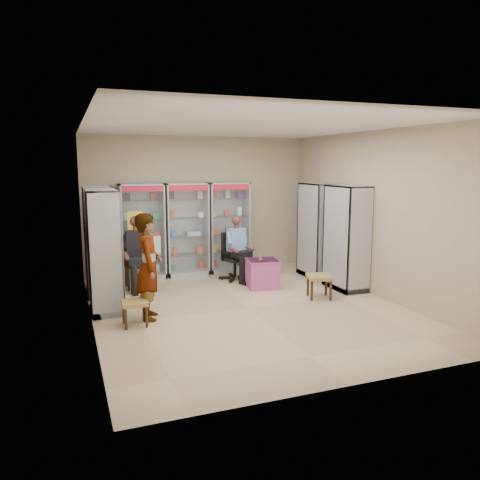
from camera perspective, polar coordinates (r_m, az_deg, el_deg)
name	(u,v)px	position (r m, az deg, el deg)	size (l,w,h in m)	color
floor	(248,308)	(7.96, 0.96, -8.30)	(6.00, 6.00, 0.00)	tan
room_shell	(248,191)	(7.60, 1.00, 6.00)	(5.02, 6.02, 3.01)	tan
cabinet_back_left	(142,232)	(10.00, -11.83, 1.00)	(0.90, 0.50, 2.00)	#A2A4A9
cabinet_back_mid	(186,229)	(10.18, -6.54, 1.28)	(0.90, 0.50, 2.00)	#A4A6AB
cabinet_back_right	(228,227)	(10.45, -1.49, 1.55)	(0.90, 0.50, 2.00)	silver
cabinet_right_far	(317,230)	(10.11, 9.41, 1.16)	(0.50, 0.90, 2.00)	#A5A8AC
cabinet_right_near	(346,238)	(9.19, 12.85, 0.25)	(0.50, 0.90, 2.00)	#A9AAB0
cabinet_left_far	(99,241)	(8.98, -16.76, -0.11)	(0.50, 0.90, 2.00)	#B7B9BF
cabinet_left_near	(105,251)	(7.90, -16.18, -1.33)	(0.50, 0.90, 2.00)	#A2A3A9
wooden_chair	(136,264)	(9.34, -12.53, -2.90)	(0.42, 0.42, 0.94)	black
seated_customer	(136,255)	(9.25, -12.53, -1.75)	(0.44, 0.60, 1.34)	black
office_chair	(235,256)	(9.76, -0.62, -1.99)	(0.54, 0.54, 1.00)	black
seated_shopkeeper	(236,250)	(9.69, -0.52, -1.26)	(0.42, 0.58, 1.27)	#75A7E8
pink_trunk	(262,273)	(9.20, 2.75, -4.10)	(0.58, 0.55, 0.55)	#A1407E
tea_glass	(260,258)	(9.08, 2.50, -2.15)	(0.07, 0.07, 0.10)	#622608
woven_stool_a	(319,287)	(8.60, 9.62, -5.62)	(0.42, 0.42, 0.42)	#A27B44
woven_stool_b	(135,313)	(7.27, -12.69, -8.69)	(0.38, 0.38, 0.38)	#9D6B42
standing_man	(149,267)	(7.37, -11.09, -3.19)	(0.61, 0.40, 1.67)	gray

